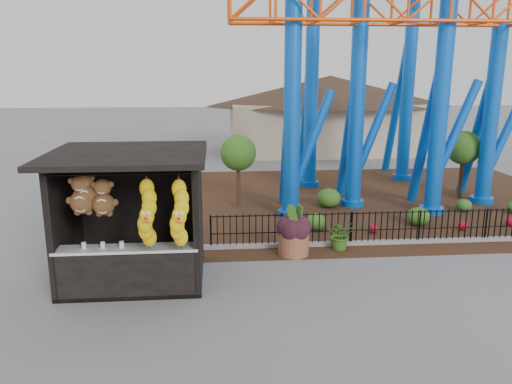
{
  "coord_description": "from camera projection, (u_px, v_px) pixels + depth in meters",
  "views": [
    {
      "loc": [
        -1.05,
        -10.28,
        4.88
      ],
      "look_at": [
        -0.06,
        1.5,
        2.0
      ],
      "focal_mm": 35.0,
      "sensor_mm": 36.0,
      "label": 1
    }
  ],
  "objects": [
    {
      "name": "pavilion",
      "position": [
        330.0,
        101.0,
        30.32
      ],
      "size": [
        15.0,
        15.0,
        4.8
      ],
      "color": "#BFAD8C",
      "rests_on": "ground"
    },
    {
      "name": "planter_foliage",
      "position": [
        294.0,
        220.0,
        13.37
      ],
      "size": [
        0.7,
        0.7,
        0.64
      ],
      "primitive_type": "ellipsoid",
      "color": "black",
      "rests_on": "terracotta_planter"
    },
    {
      "name": "picket_fence",
      "position": [
        423.0,
        227.0,
        14.38
      ],
      "size": [
        12.2,
        0.06,
        1.0
      ],
      "primitive_type": null,
      "color": "black",
      "rests_on": "ground"
    },
    {
      "name": "prize_booth",
      "position": [
        131.0,
        220.0,
        11.44
      ],
      "size": [
        3.5,
        3.4,
        3.12
      ],
      "color": "black",
      "rests_on": "ground"
    },
    {
      "name": "landscaping",
      "position": [
        379.0,
        209.0,
        17.01
      ],
      "size": [
        8.69,
        3.68,
        0.69
      ],
      "color": "#315C1B",
      "rests_on": "mulch_bed"
    },
    {
      "name": "ground",
      "position": [
        264.0,
        294.0,
        11.19
      ],
      "size": [
        120.0,
        120.0,
        0.0
      ],
      "primitive_type": "plane",
      "color": "slate",
      "rests_on": "ground"
    },
    {
      "name": "roller_coaster",
      "position": [
        383.0,
        26.0,
        18.05
      ],
      "size": [
        11.0,
        6.37,
        10.82
      ],
      "color": "blue",
      "rests_on": "ground"
    },
    {
      "name": "mulch_bed",
      "position": [
        347.0,
        200.0,
        19.26
      ],
      "size": [
        18.0,
        12.0,
        0.02
      ],
      "primitive_type": "cube",
      "color": "#331E11",
      "rests_on": "ground"
    },
    {
      "name": "curb",
      "position": [
        392.0,
        242.0,
        14.41
      ],
      "size": [
        18.0,
        0.18,
        0.12
      ],
      "primitive_type": "cube",
      "color": "gray",
      "rests_on": "ground"
    },
    {
      "name": "terracotta_planter",
      "position": [
        293.0,
        243.0,
        13.52
      ],
      "size": [
        1.1,
        1.1,
        0.66
      ],
      "primitive_type": "cylinder",
      "rotation": [
        0.0,
        0.0,
        0.42
      ],
      "color": "#935335",
      "rests_on": "ground"
    },
    {
      "name": "potted_plant",
      "position": [
        341.0,
        234.0,
        13.9
      ],
      "size": [
        0.87,
        0.78,
        0.88
      ],
      "primitive_type": "imported",
      "rotation": [
        0.0,
        0.0,
        -0.13
      ],
      "color": "#295017",
      "rests_on": "ground"
    }
  ]
}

